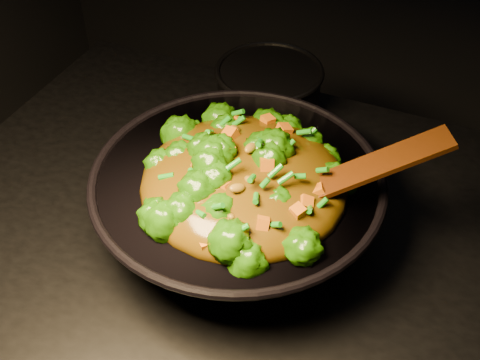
% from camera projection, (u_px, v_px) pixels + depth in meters
% --- Properties ---
extents(wok, '(0.57, 0.57, 0.13)m').
position_uv_depth(wok, '(238.00, 205.00, 0.99)').
color(wok, black).
rests_on(wok, stovetop).
extents(stir_fry, '(0.35, 0.35, 0.11)m').
position_uv_depth(stir_fry, '(244.00, 159.00, 0.89)').
color(stir_fry, '#236207').
rests_on(stir_fry, wok).
extents(spatula, '(0.27, 0.19, 0.12)m').
position_uv_depth(spatula, '(346.00, 177.00, 0.87)').
color(spatula, '#340E04').
rests_on(spatula, wok).
extents(back_pot, '(0.23, 0.23, 0.12)m').
position_uv_depth(back_pot, '(268.00, 94.00, 1.23)').
color(back_pot, black).
rests_on(back_pot, stovetop).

